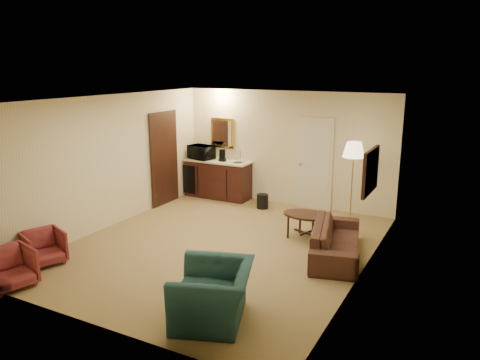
% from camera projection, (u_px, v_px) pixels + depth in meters
% --- Properties ---
extents(ground, '(6.00, 6.00, 0.00)m').
position_uv_depth(ground, '(221.00, 246.00, 8.37)').
color(ground, olive).
rests_on(ground, ground).
extents(room_walls, '(5.02, 6.01, 2.61)m').
position_uv_depth(room_walls, '(236.00, 144.00, 8.66)').
color(room_walls, '#C6BB94').
rests_on(room_walls, ground).
extents(wetbar_cabinet, '(1.64, 0.58, 0.92)m').
position_uv_depth(wetbar_cabinet, '(218.00, 179.00, 11.34)').
color(wetbar_cabinet, '#351411').
rests_on(wetbar_cabinet, ground).
extents(sofa, '(1.02, 2.02, 0.76)m').
position_uv_depth(sofa, '(336.00, 235.00, 7.84)').
color(sofa, black).
rests_on(sofa, ground).
extents(teal_armchair, '(1.03, 1.26, 0.95)m').
position_uv_depth(teal_armchair, '(213.00, 285.00, 5.84)').
color(teal_armchair, '#1B3E44').
rests_on(teal_armchair, ground).
extents(rose_chair_near, '(0.74, 0.76, 0.61)m').
position_uv_depth(rose_chair_near, '(43.00, 246.00, 7.55)').
color(rose_chair_near, maroon).
rests_on(rose_chair_near, ground).
extents(rose_chair_far, '(0.72, 0.75, 0.64)m').
position_uv_depth(rose_chair_far, '(9.00, 266.00, 6.75)').
color(rose_chair_far, maroon).
rests_on(rose_chair_far, ground).
extents(coffee_table, '(1.02, 0.84, 0.50)m').
position_uv_depth(coffee_table, '(306.00, 227.00, 8.61)').
color(coffee_table, black).
rests_on(coffee_table, ground).
extents(floor_lamp, '(0.53, 0.53, 1.68)m').
position_uv_depth(floor_lamp, '(352.00, 183.00, 9.44)').
color(floor_lamp, '#B2883B').
rests_on(floor_lamp, ground).
extents(waste_bin, '(0.32, 0.32, 0.33)m').
position_uv_depth(waste_bin, '(263.00, 201.00, 10.53)').
color(waste_bin, black).
rests_on(waste_bin, ground).
extents(microwave, '(0.66, 0.46, 0.41)m').
position_uv_depth(microwave, '(201.00, 151.00, 11.36)').
color(microwave, black).
rests_on(microwave, wetbar_cabinet).
extents(coffee_maker, '(0.18, 0.18, 0.28)m').
position_uv_depth(coffee_maker, '(222.00, 155.00, 11.11)').
color(coffee_maker, black).
rests_on(coffee_maker, wetbar_cabinet).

